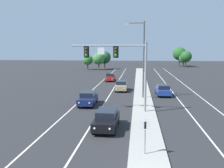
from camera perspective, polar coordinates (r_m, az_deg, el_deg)
The scene contains 19 objects.
median_island at distance 28.88m, azimuth 7.25°, elevation -5.05°, with size 2.40×110.00×0.15m, color #9E9B93.
lane_stripe_oncoming_center at distance 35.96m, azimuth -0.50°, elevation -2.48°, with size 0.14×100.00×0.01m, color silver.
lane_stripe_receding_center at distance 36.14m, azimuth 14.49°, elevation -2.69°, with size 0.14×100.00×0.01m, color silver.
edge_stripe_left at distance 36.47m, azimuth -5.66°, elevation -2.37°, with size 0.14×100.00×0.01m, color silver.
edge_stripe_right at distance 36.78m, azimuth 19.59°, elevation -2.72°, with size 0.14×100.00×0.01m, color silver.
overhead_signal_mast at distance 25.45m, azimuth 2.16°, elevation 5.26°, with size 7.79×0.44×7.20m.
median_sign_post at distance 15.55m, azimuth 7.64°, elevation -10.84°, with size 0.60×0.10×2.20m.
street_lamp_median at distance 32.89m, azimuth 6.93°, elevation 6.62°, with size 2.58×0.28×10.00m.
car_oncoming_black at distance 20.78m, azimuth -1.27°, elevation -8.09°, with size 1.89×4.50×1.58m.
car_oncoming_navy at distance 29.47m, azimuth -5.58°, elevation -3.27°, with size 1.89×4.50×1.58m.
car_oncoming_tan at distance 39.31m, azimuth 2.16°, elevation -0.37°, with size 1.88×4.49×1.58m.
car_oncoming_red at distance 51.24m, azimuth -0.38°, elevation 1.62°, with size 1.90×4.50×1.58m.
car_receding_blue at distance 35.98m, azimuth 11.70°, elevation -1.33°, with size 1.92×4.51×1.58m.
tree_far_right_c at distance 98.17m, azimuth 15.33°, elevation 6.75°, with size 5.04×5.04×7.29m.
tree_far_right_b at distance 94.16m, azimuth 16.73°, elevation 6.09°, with size 4.08×4.08×5.90m.
tree_far_right_a at distance 95.12m, azimuth 16.17°, elevation 5.67°, with size 3.27×3.27×4.74m.
tree_far_left_c at distance 79.44m, azimuth -5.64°, elevation 5.56°, with size 3.32×3.32×4.80m.
tree_far_left_b at distance 78.00m, azimuth -3.08°, elevation 5.86°, with size 3.77×3.77×5.45m.
tree_far_left_a at distance 81.08m, azimuth -1.71°, elevation 6.15°, with size 4.07×4.07×5.88m.
Camera 1 is at (-0.70, -10.12, 6.62)m, focal length 39.59 mm.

